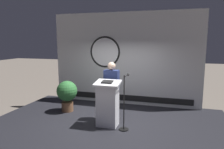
{
  "coord_description": "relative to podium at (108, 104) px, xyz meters",
  "views": [
    {
      "loc": [
        1.63,
        -5.17,
        2.49
      ],
      "look_at": [
        0.04,
        0.19,
        1.59
      ],
      "focal_mm": 33.53,
      "sensor_mm": 36.0,
      "label": 1
    }
  ],
  "objects": [
    {
      "name": "banner_display",
      "position": [
        -0.06,
        2.06,
        0.98
      ],
      "size": [
        5.14,
        0.12,
        3.15
      ],
      "color": "silver",
      "rests_on": "stage_platform"
    },
    {
      "name": "speaker_person",
      "position": [
        -0.04,
        0.48,
        0.24
      ],
      "size": [
        0.4,
        0.26,
        1.62
      ],
      "color": "black",
      "rests_on": "stage_platform"
    },
    {
      "name": "potted_plant",
      "position": [
        -1.56,
        0.72,
        -0.01
      ],
      "size": [
        0.64,
        0.64,
        0.97
      ],
      "color": "brown",
      "rests_on": "stage_platform"
    },
    {
      "name": "microphone_stand",
      "position": [
        0.47,
        -0.09,
        -0.11
      ],
      "size": [
        0.24,
        0.58,
        1.38
      ],
      "color": "black",
      "rests_on": "stage_platform"
    },
    {
      "name": "ground_plane",
      "position": [
        -0.04,
        0.21,
        -0.89
      ],
      "size": [
        40.0,
        40.0,
        0.0
      ],
      "primitive_type": "plane",
      "color": "#6B6056"
    },
    {
      "name": "stage_platform",
      "position": [
        -0.04,
        0.21,
        -0.74
      ],
      "size": [
        6.4,
        4.0,
        0.3
      ],
      "primitive_type": "cube",
      "color": "black",
      "rests_on": "ground"
    },
    {
      "name": "podium",
      "position": [
        0.0,
        0.0,
        0.0
      ],
      "size": [
        0.64,
        0.5,
        1.2
      ],
      "color": "silver",
      "rests_on": "stage_platform"
    }
  ]
}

